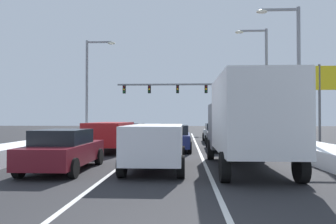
{
  "coord_description": "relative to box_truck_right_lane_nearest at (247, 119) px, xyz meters",
  "views": [
    {
      "loc": [
        0.86,
        -4.59,
        1.93
      ],
      "look_at": [
        -0.67,
        25.01,
        2.47
      ],
      "focal_mm": 34.82,
      "sensor_mm": 36.0,
      "label": 1
    }
  ],
  "objects": [
    {
      "name": "traffic_light_gantry",
      "position": [
        -1.87,
        26.68,
        2.99
      ],
      "size": [
        14.0,
        0.47,
        6.2
      ],
      "color": "slate",
      "rests_on": "ground"
    },
    {
      "name": "snow_bank_left_shoulder",
      "position": [
        -10.18,
        9.5,
        -1.55
      ],
      "size": [
        1.88,
        37.83,
        0.69
      ],
      "primitive_type": "cube",
      "color": "white",
      "rests_on": "ground"
    },
    {
      "name": "lane_stripe_between_center_lane_and_left_lane",
      "position": [
        -4.88,
        9.5,
        -1.9
      ],
      "size": [
        0.14,
        37.83,
        0.01
      ],
      "primitive_type": "cube",
      "color": "silver",
      "rests_on": "ground"
    },
    {
      "name": "sedan_silver_right_lane_third",
      "position": [
        0.16,
        13.57,
        -1.14
      ],
      "size": [
        2.0,
        4.5,
        1.51
      ],
      "color": "#B7BABF",
      "rests_on": "ground"
    },
    {
      "name": "suv_white_center_lane_nearest",
      "position": [
        -3.4,
        -0.13,
        -0.88
      ],
      "size": [
        2.16,
        4.9,
        1.67
      ],
      "color": "silver",
      "rests_on": "ground"
    },
    {
      "name": "sedan_charcoal_right_lane_second",
      "position": [
        0.05,
        7.46,
        -1.14
      ],
      "size": [
        2.0,
        4.5,
        1.51
      ],
      "color": "#38383D",
      "rests_on": "ground"
    },
    {
      "name": "ground_plane",
      "position": [
        -3.18,
        6.07,
        -1.9
      ],
      "size": [
        120.0,
        120.0,
        0.0
      ],
      "primitive_type": "plane",
      "color": "#28282B"
    },
    {
      "name": "sedan_maroon_left_lane_nearest",
      "position": [
        -6.76,
        -0.53,
        -1.14
      ],
      "size": [
        2.0,
        4.5,
        1.51
      ],
      "color": "maroon",
      "rests_on": "ground"
    },
    {
      "name": "box_truck_right_lane_nearest",
      "position": [
        0.0,
        0.0,
        0.0
      ],
      "size": [
        2.53,
        7.2,
        3.36
      ],
      "color": "slate",
      "rests_on": "ground"
    },
    {
      "name": "roadside_sign_right",
      "position": [
        7.63,
        9.82,
        2.12
      ],
      "size": [
        3.2,
        0.16,
        5.5
      ],
      "color": "#59595B",
      "rests_on": "ground"
    },
    {
      "name": "street_lamp_right_mid",
      "position": [
        4.04,
        14.66,
        3.56
      ],
      "size": [
        2.66,
        0.36,
        9.25
      ],
      "color": "gray",
      "rests_on": "ground"
    },
    {
      "name": "lane_stripe_between_right_lane_and_center_lane",
      "position": [
        -1.48,
        9.5,
        -1.9
      ],
      "size": [
        0.14,
        37.83,
        0.01
      ],
      "primitive_type": "cube",
      "color": "silver",
      "rests_on": "ground"
    },
    {
      "name": "sedan_black_center_lane_third",
      "position": [
        -3.33,
        12.57,
        -1.14
      ],
      "size": [
        2.0,
        4.5,
        1.51
      ],
      "color": "black",
      "rests_on": "ground"
    },
    {
      "name": "sedan_navy_center_lane_second",
      "position": [
        -2.95,
        6.97,
        -1.14
      ],
      "size": [
        2.0,
        4.5,
        1.51
      ],
      "color": "navy",
      "rests_on": "ground"
    },
    {
      "name": "suv_red_left_lane_second",
      "position": [
        -6.59,
        6.18,
        -0.88
      ],
      "size": [
        2.16,
        4.9,
        1.67
      ],
      "color": "maroon",
      "rests_on": "ground"
    },
    {
      "name": "sedan_green_left_lane_third",
      "position": [
        -6.41,
        13.01,
        -1.14
      ],
      "size": [
        2.0,
        4.5,
        1.51
      ],
      "color": "#1E5633",
      "rests_on": "ground"
    },
    {
      "name": "street_lamp_left_mid",
      "position": [
        -10.65,
        16.08,
        3.32
      ],
      "size": [
        2.66,
        0.36,
        8.8
      ],
      "color": "gray",
      "rests_on": "ground"
    },
    {
      "name": "street_lamp_right_near",
      "position": [
        4.25,
        7.79,
        3.26
      ],
      "size": [
        2.66,
        0.36,
        8.69
      ],
      "color": "gray",
      "rests_on": "ground"
    },
    {
      "name": "snow_bank_right_shoulder",
      "position": [
        3.82,
        9.5,
        -1.57
      ],
      "size": [
        2.08,
        37.83,
        0.66
      ],
      "primitive_type": "cube",
      "color": "white",
      "rests_on": "ground"
    }
  ]
}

